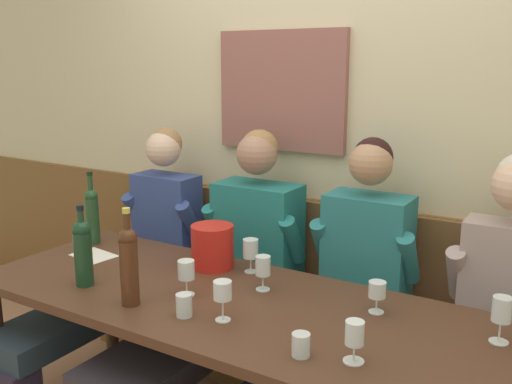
% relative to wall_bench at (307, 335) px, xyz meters
% --- Properties ---
extents(room_wall_back, '(6.80, 0.12, 2.80)m').
position_rel_wall_bench_xyz_m(room_wall_back, '(-0.00, 0.26, 1.12)').
color(room_wall_back, beige).
rests_on(room_wall_back, ground).
extents(wood_wainscot_panel, '(6.80, 0.03, 0.94)m').
position_rel_wall_bench_xyz_m(wood_wainscot_panel, '(0.00, 0.21, 0.19)').
color(wood_wainscot_panel, brown).
rests_on(wood_wainscot_panel, ground).
extents(wall_bench, '(2.56, 0.42, 0.94)m').
position_rel_wall_bench_xyz_m(wall_bench, '(0.00, 0.00, 0.00)').
color(wall_bench, brown).
rests_on(wall_bench, ground).
extents(dining_table, '(2.26, 0.83, 0.73)m').
position_rel_wall_bench_xyz_m(dining_table, '(0.00, -0.68, 0.37)').
color(dining_table, '#4C2E1E').
rests_on(dining_table, ground).
extents(person_left_seat, '(0.48, 1.26, 1.29)m').
position_rel_wall_bench_xyz_m(person_left_seat, '(-0.90, -0.37, 0.34)').
color(person_left_seat, '#2C2338').
rests_on(person_left_seat, ground).
extents(person_right_seat, '(0.54, 1.27, 1.32)m').
position_rel_wall_bench_xyz_m(person_right_seat, '(-0.29, -0.34, 0.36)').
color(person_right_seat, '#333330').
rests_on(person_right_seat, ground).
extents(person_center_left_seat, '(0.49, 1.26, 1.32)m').
position_rel_wall_bench_xyz_m(person_center_left_seat, '(0.31, -0.35, 0.36)').
color(person_center_left_seat, '#25363C').
rests_on(person_center_left_seat, ground).
extents(person_center_right_seat, '(0.49, 1.27, 1.30)m').
position_rel_wall_bench_xyz_m(person_center_right_seat, '(0.92, -0.36, 0.36)').
color(person_center_right_seat, '#2D2940').
rests_on(person_center_right_seat, ground).
extents(ice_bucket, '(0.19, 0.19, 0.20)m').
position_rel_wall_bench_xyz_m(ice_bucket, '(-0.28, -0.42, 0.55)').
color(ice_bucket, red).
rests_on(ice_bucket, dining_table).
extents(wine_bottle_clear_water, '(0.08, 0.08, 0.35)m').
position_rel_wall_bench_xyz_m(wine_bottle_clear_water, '(-0.61, -0.88, 0.60)').
color(wine_bottle_clear_water, '#173721').
rests_on(wine_bottle_clear_water, dining_table).
extents(wine_bottle_amber_mid, '(0.07, 0.07, 0.38)m').
position_rel_wall_bench_xyz_m(wine_bottle_amber_mid, '(-1.02, -0.46, 0.61)').
color(wine_bottle_amber_mid, '#204223').
rests_on(wine_bottle_amber_mid, dining_table).
extents(wine_bottle_green_tall, '(0.07, 0.07, 0.39)m').
position_rel_wall_bench_xyz_m(wine_bottle_green_tall, '(-0.31, -0.93, 0.62)').
color(wine_bottle_green_tall, '#482715').
rests_on(wine_bottle_green_tall, dining_table).
extents(wine_glass_by_bottle, '(0.07, 0.07, 0.15)m').
position_rel_wall_bench_xyz_m(wine_glass_by_bottle, '(-0.10, -0.39, 0.56)').
color(wine_glass_by_bottle, silver).
rests_on(wine_glass_by_bottle, dining_table).
extents(wine_glass_center_front, '(0.07, 0.07, 0.12)m').
position_rel_wall_bench_xyz_m(wine_glass_center_front, '(0.53, -0.50, 0.54)').
color(wine_glass_center_front, silver).
rests_on(wine_glass_center_front, dining_table).
extents(wine_glass_near_bucket, '(0.07, 0.07, 0.15)m').
position_rel_wall_bench_xyz_m(wine_glass_near_bucket, '(0.07, -0.85, 0.56)').
color(wine_glass_near_bucket, silver).
rests_on(wine_glass_near_bucket, dining_table).
extents(wine_glass_center_rear, '(0.06, 0.06, 0.15)m').
position_rel_wall_bench_xyz_m(wine_glass_center_rear, '(0.05, -0.53, 0.55)').
color(wine_glass_center_rear, silver).
rests_on(wine_glass_center_rear, dining_table).
extents(wine_glass_left_end, '(0.07, 0.07, 0.14)m').
position_rel_wall_bench_xyz_m(wine_glass_left_end, '(0.59, -0.88, 0.54)').
color(wine_glass_left_end, silver).
rests_on(wine_glass_left_end, dining_table).
extents(wine_glass_mid_right, '(0.07, 0.07, 0.15)m').
position_rel_wall_bench_xyz_m(wine_glass_mid_right, '(-0.18, -0.74, 0.55)').
color(wine_glass_mid_right, silver).
rests_on(wine_glass_mid_right, dining_table).
extents(wine_glass_right_end, '(0.06, 0.06, 0.16)m').
position_rel_wall_bench_xyz_m(wine_glass_right_end, '(0.96, -0.51, 0.56)').
color(wine_glass_right_end, silver).
rests_on(wine_glass_right_end, dining_table).
extents(water_tumbler_center, '(0.06, 0.06, 0.08)m').
position_rel_wall_bench_xyz_m(water_tumbler_center, '(0.43, -0.93, 0.49)').
color(water_tumbler_center, silver).
rests_on(water_tumbler_center, dining_table).
extents(water_tumbler_left, '(0.06, 0.06, 0.09)m').
position_rel_wall_bench_xyz_m(water_tumbler_left, '(-0.07, -0.90, 0.49)').
color(water_tumbler_left, silver).
rests_on(water_tumbler_left, dining_table).
extents(tasting_sheet_left_guest, '(0.23, 0.18, 0.00)m').
position_rel_wall_bench_xyz_m(tasting_sheet_left_guest, '(-0.87, -0.60, 0.45)').
color(tasting_sheet_left_guest, white).
rests_on(tasting_sheet_left_guest, dining_table).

